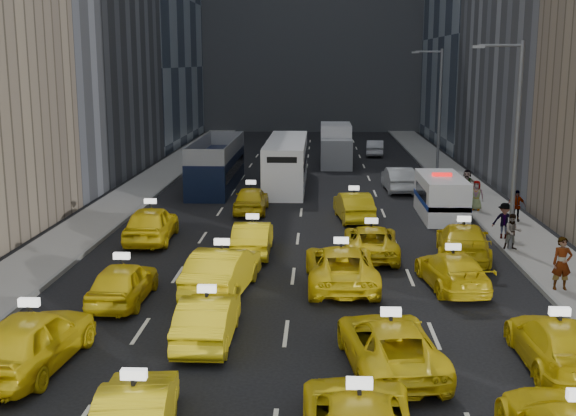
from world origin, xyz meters
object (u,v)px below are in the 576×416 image
object	(u,v)px
taxi_1	(136,414)
nypd_van	(441,197)
box_truck	(336,145)
double_decker	(217,164)
city_bus	(287,163)
pedestrian_0	(562,263)

from	to	relation	value
taxi_1	nypd_van	bearing A→B (deg)	-119.87
taxi_1	box_truck	xyz separation A→B (m)	(5.22, 43.27, 0.87)
double_decker	city_bus	size ratio (longest dim) A/B	0.92
city_bus	box_truck	distance (m)	10.60
city_bus	box_truck	size ratio (longest dim) A/B	1.66
double_decker	pedestrian_0	bearing A→B (deg)	-46.78
box_truck	nypd_van	bearing A→B (deg)	-81.20
pedestrian_0	box_truck	bearing A→B (deg)	101.46
taxi_1	box_truck	bearing A→B (deg)	-103.13
nypd_van	pedestrian_0	world-z (taller)	nypd_van
nypd_van	pedestrian_0	size ratio (longest dim) A/B	3.01
pedestrian_0	taxi_1	bearing A→B (deg)	-140.25
double_decker	city_bus	bearing A→B (deg)	19.48
city_bus	taxi_1	bearing A→B (deg)	-94.46
nypd_van	double_decker	xyz separation A→B (m)	(-13.16, 8.57, 0.48)
double_decker	pedestrian_0	xyz separation A→B (m)	(15.35, -21.34, -0.44)
city_bus	double_decker	bearing A→B (deg)	-169.49
box_truck	pedestrian_0	bearing A→B (deg)	-83.17
double_decker	city_bus	distance (m)	4.63
city_bus	nypd_van	bearing A→B (deg)	-49.30
nypd_van	box_truck	distance (m)	20.22
city_bus	box_truck	xyz separation A→B (m)	(3.48, 10.01, 0.05)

